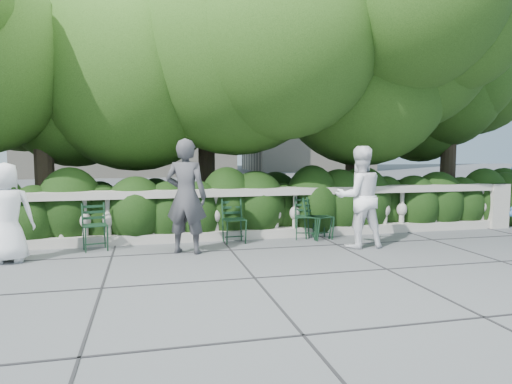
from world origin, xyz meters
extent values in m
plane|color=#4D4F54|center=(0.00, 0.00, 0.00)|extent=(90.00, 90.00, 0.00)
cube|color=#9E998E|center=(0.00, 1.80, 0.09)|extent=(12.00, 0.32, 0.18)
cube|color=#9E998E|center=(0.00, 1.80, 0.93)|extent=(12.00, 0.36, 0.14)
cube|color=#9E998E|center=(5.78, 1.80, 0.50)|extent=(0.44, 0.44, 1.00)
cylinder|color=#3F3023|center=(-4.00, 3.40, 1.40)|extent=(0.40, 0.40, 2.80)
ellipsoid|color=#19350E|center=(-4.00, 2.96, 3.68)|extent=(5.28, 5.28, 3.96)
cylinder|color=#3F3023|center=(-0.50, 4.00, 1.70)|extent=(0.40, 0.40, 3.40)
ellipsoid|color=#19350E|center=(-0.50, 3.48, 4.44)|extent=(6.24, 6.24, 4.68)
cylinder|color=#3F3023|center=(3.00, 3.30, 1.50)|extent=(0.40, 0.40, 3.00)
ellipsoid|color=#19350E|center=(3.00, 2.84, 3.92)|extent=(5.52, 5.52, 4.14)
cylinder|color=#3F3023|center=(6.00, 3.80, 1.30)|extent=(0.40, 0.40, 2.60)
ellipsoid|color=#19350E|center=(6.00, 3.40, 3.40)|extent=(4.80, 4.80, 3.60)
imported|color=white|center=(-4.03, 0.76, 0.78)|extent=(0.81, 0.58, 1.57)
imported|color=#3B3A3F|center=(-1.27, 0.78, 0.97)|extent=(0.84, 0.71, 1.95)
imported|color=white|center=(1.79, 0.53, 0.91)|extent=(0.91, 0.73, 1.83)
camera|label=1|loc=(-1.91, -6.95, 1.75)|focal=32.00mm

